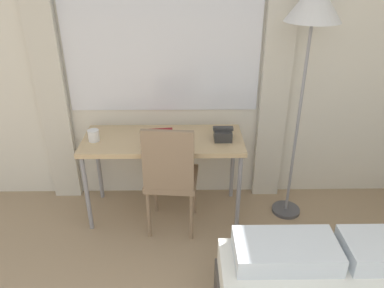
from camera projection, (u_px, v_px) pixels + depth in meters
name	position (u px, v px, depth m)	size (l,w,h in m)	color
wall_back_with_window	(195.00, 51.00, 3.06)	(4.72, 0.13, 2.70)	silver
desk	(163.00, 145.00, 3.06)	(1.30, 0.53, 0.73)	tan
desk_chair	(170.00, 174.00, 2.89)	(0.44, 0.44, 0.96)	#8C7259
standing_lamp	(313.00, 13.00, 2.59)	(0.40, 0.40, 1.92)	#4C4C51
telephone	(223.00, 134.00, 3.00)	(0.16, 0.15, 0.11)	#2D2D2D
book	(159.00, 135.00, 3.06)	(0.26, 0.24, 0.02)	maroon
mug	(94.00, 135.00, 2.98)	(0.09, 0.09, 0.09)	white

